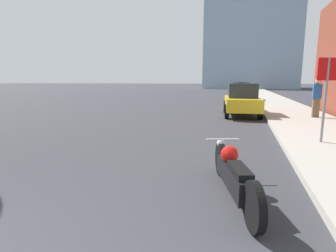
# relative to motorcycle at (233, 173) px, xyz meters

# --- Properties ---
(sidewalk) EXTENTS (3.20, 240.00, 0.15)m
(sidewalk) POSITION_rel_motorcycle_xyz_m (2.80, 36.61, -0.31)
(sidewalk) COLOR #9E998E
(sidewalk) RESTS_ON ground_plane
(motorcycle) EXTENTS (0.96, 2.55, 0.76)m
(motorcycle) POSITION_rel_motorcycle_xyz_m (0.00, 0.00, 0.00)
(motorcycle) COLOR black
(motorcycle) RESTS_ON ground_plane
(parked_car_yellow) EXTENTS (2.07, 4.29, 1.71)m
(parked_car_yellow) POSITION_rel_motorcycle_xyz_m (0.04, 10.38, 0.47)
(parked_car_yellow) COLOR gold
(parked_car_yellow) RESTS_ON ground_plane
(parked_car_red) EXTENTS (1.97, 3.96, 1.71)m
(parked_car_red) POSITION_rel_motorcycle_xyz_m (-0.04, 21.68, 0.48)
(parked_car_red) COLOR red
(parked_car_red) RESTS_ON ground_plane
(parked_car_green) EXTENTS (2.24, 4.42, 1.56)m
(parked_car_green) POSITION_rel_motorcycle_xyz_m (0.11, 34.54, 0.40)
(parked_car_green) COLOR #1E6B33
(parked_car_green) RESTS_ON ground_plane
(parked_car_blue) EXTENTS (1.97, 4.09, 1.66)m
(parked_car_blue) POSITION_rel_motorcycle_xyz_m (-0.09, 45.99, 0.43)
(parked_car_blue) COLOR #1E3899
(parked_car_blue) RESTS_ON ground_plane
(stop_sign) EXTENTS (0.57, 0.26, 2.30)m
(stop_sign) POSITION_rel_motorcycle_xyz_m (2.26, 3.92, 1.33)
(stop_sign) COLOR slate
(stop_sign) RESTS_ON sidewalk
(pedestrian) EXTENTS (0.36, 0.25, 1.81)m
(pedestrian) POSITION_rel_motorcycle_xyz_m (3.42, 9.56, 0.71)
(pedestrian) COLOR brown
(pedestrian) RESTS_ON sidewalk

